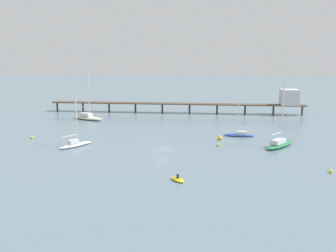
% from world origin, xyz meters
% --- Properties ---
extents(ground_plane, '(400.00, 400.00, 0.00)m').
position_xyz_m(ground_plane, '(0.00, 0.00, 0.00)').
color(ground_plane, slate).
extents(pier, '(71.17, 5.31, 7.04)m').
position_xyz_m(pier, '(17.64, 40.59, 3.91)').
color(pier, brown).
rests_on(pier, ground_plane).
extents(sailboat_blue, '(6.47, 2.40, 8.10)m').
position_xyz_m(sailboat_blue, '(15.16, 12.14, 0.53)').
color(sailboat_blue, '#2D4CB7').
rests_on(sailboat_blue, ground_plane).
extents(sailboat_green, '(7.18, 8.14, 11.70)m').
position_xyz_m(sailboat_green, '(21.66, 3.40, 0.73)').
color(sailboat_green, '#287F4C').
rests_on(sailboat_green, ground_plane).
extents(sailboat_cream, '(9.38, 6.27, 13.74)m').
position_xyz_m(sailboat_cream, '(-21.82, 28.62, 0.80)').
color(sailboat_cream, beige).
rests_on(sailboat_cream, ground_plane).
extents(sailboat_white, '(5.46, 6.73, 9.58)m').
position_xyz_m(sailboat_white, '(-16.18, 0.54, 0.65)').
color(sailboat_white, white).
rests_on(sailboat_white, ground_plane).
extents(dinghy_yellow, '(2.58, 2.91, 1.14)m').
position_xyz_m(dinghy_yellow, '(3.98, -17.31, 0.21)').
color(dinghy_yellow, yellow).
rests_on(dinghy_yellow, ground_plane).
extents(mooring_buoy_outer, '(0.55, 0.55, 0.55)m').
position_xyz_m(mooring_buoy_outer, '(-27.11, 6.37, 0.28)').
color(mooring_buoy_outer, yellow).
rests_on(mooring_buoy_outer, ground_plane).
extents(mooring_buoy_inner, '(0.55, 0.55, 0.55)m').
position_xyz_m(mooring_buoy_inner, '(26.22, -11.96, 0.28)').
color(mooring_buoy_inner, yellow).
rests_on(mooring_buoy_inner, ground_plane).
extents(mooring_buoy_far, '(0.57, 0.57, 0.57)m').
position_xyz_m(mooring_buoy_far, '(10.34, 3.11, 0.29)').
color(mooring_buoy_far, yellow).
rests_on(mooring_buoy_far, ground_plane).
extents(mooring_buoy_mid, '(0.86, 0.86, 0.86)m').
position_xyz_m(mooring_buoy_mid, '(10.91, 8.33, 0.43)').
color(mooring_buoy_mid, yellow).
rests_on(mooring_buoy_mid, ground_plane).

